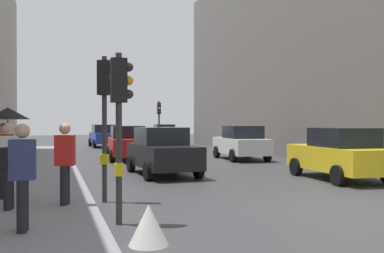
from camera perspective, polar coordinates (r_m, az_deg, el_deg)
The scene contains 16 objects.
ground_plane at distance 10.68m, azimuth 20.37°, elevation -10.00°, with size 120.00×120.00×0.00m, color #38383A.
sidewalk_kerb at distance 14.41m, azimuth -20.57°, elevation -6.93°, with size 3.25×40.00×0.16m, color gray.
traffic_light_near_right at distance 10.84m, azimuth -11.23°, elevation 3.20°, with size 0.45×0.35×3.55m.
traffic_light_near_left at distance 8.43m, azimuth -9.36°, elevation 2.61°, with size 0.43×0.24×3.27m.
traffic_light_far_median at distance 32.07m, azimuth -4.32°, elevation 1.38°, with size 0.25×0.43×3.48m.
car_silver_hatchback at distance 38.80m, azimuth -3.71°, elevation -1.02°, with size 2.24×4.31×1.76m.
car_red_sedan at distance 22.81m, azimuth -8.37°, elevation -2.14°, with size 2.21×4.30×1.76m.
car_white_compact at distance 22.87m, azimuth 6.43°, elevation -2.13°, with size 2.24×4.31×1.76m.
car_yellow_taxi at distance 15.67m, azimuth 18.74°, elevation -3.39°, with size 2.21×4.30×1.76m.
car_blue_van at distance 35.13m, azimuth -11.45°, elevation -1.19°, with size 2.14×4.26×1.76m.
car_dark_suv at distance 16.23m, azimuth -3.90°, elevation -3.23°, with size 2.16×4.27×1.76m.
pedestrian_with_umbrella at distance 11.13m, azimuth -23.04°, elevation -0.05°, with size 1.00×1.00×2.14m.
pedestrian_with_black_backpack at distance 9.75m, azimuth -23.05°, elevation -4.12°, with size 0.64×0.38×1.77m.
pedestrian_with_grey_backpack at distance 7.70m, azimuth -21.57°, elevation -5.36°, with size 0.62×0.36×1.77m.
pedestrian_in_red_jacket at distance 9.92m, azimuth -16.24°, elevation -4.21°, with size 0.46×0.36×1.77m.
warning_sign_triangle at distance 7.13m, azimuth -5.68°, elevation -12.63°, with size 0.64×0.64×0.65m, color silver.
Camera 1 is at (-6.47, -8.27, 1.95)m, focal length 40.89 mm.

